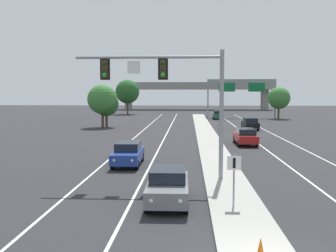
{
  "coord_description": "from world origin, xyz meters",
  "views": [
    {
      "loc": [
        -2.11,
        -11.11,
        5.04
      ],
      "look_at": [
        -3.2,
        9.52,
        3.2
      ],
      "focal_mm": 41.31,
      "sensor_mm": 36.0,
      "label": 1
    }
  ],
  "objects": [
    {
      "name": "car_receding_green",
      "position": [
        3.33,
        60.19,
        0.82
      ],
      "size": [
        1.85,
        4.48,
        1.58
      ],
      "color": "#195633",
      "rests_on": "ground"
    },
    {
      "name": "overpass_bridge",
      "position": [
        0.0,
        98.21,
        5.78
      ],
      "size": [
        42.4,
        6.4,
        7.65
      ],
      "color": "gray",
      "rests_on": "ground"
    },
    {
      "name": "tree_far_left_c",
      "position": [
        -14.23,
        42.84,
        3.96
      ],
      "size": [
        4.19,
        4.19,
        6.07
      ],
      "color": "#4C3823",
      "rests_on": "ground"
    },
    {
      "name": "edge_stripe_left",
      "position": [
        -8.0,
        25.0,
        0.0
      ],
      "size": [
        0.14,
        100.0,
        0.01
      ],
      "primitive_type": "cube",
      "color": "silver",
      "rests_on": "ground"
    },
    {
      "name": "car_oncoming_grey",
      "position": [
        -3.02,
        6.07,
        0.82
      ],
      "size": [
        1.86,
        4.49,
        1.58
      ],
      "color": "slate",
      "rests_on": "ground"
    },
    {
      "name": "lane_stripe_receding_center",
      "position": [
        4.7,
        25.0,
        0.0
      ],
      "size": [
        0.14,
        100.0,
        0.01
      ],
      "primitive_type": "cube",
      "color": "silver",
      "rests_on": "ground"
    },
    {
      "name": "tree_far_right_a",
      "position": [
        14.65,
        61.56,
        3.87
      ],
      "size": [
        4.1,
        4.1,
        5.93
      ],
      "color": "#4C3823",
      "rests_on": "ground"
    },
    {
      "name": "median_sign_post",
      "position": [
        -0.15,
        5.31,
        1.59
      ],
      "size": [
        0.6,
        0.1,
        2.2
      ],
      "color": "gray",
      "rests_on": "median_island"
    },
    {
      "name": "traffic_cone_median_nose",
      "position": [
        -0.02,
        -0.26,
        0.51
      ],
      "size": [
        0.36,
        0.36,
        0.74
      ],
      "color": "black",
      "rests_on": "median_island"
    },
    {
      "name": "highway_sign_gantry",
      "position": [
        8.2,
        64.77,
        6.16
      ],
      "size": [
        13.28,
        0.42,
        7.5
      ],
      "color": "gray",
      "rests_on": "ground"
    },
    {
      "name": "car_receding_black",
      "position": [
        6.15,
        40.75,
        0.82
      ],
      "size": [
        1.84,
        4.48,
        1.58
      ],
      "color": "black",
      "rests_on": "ground"
    },
    {
      "name": "car_receding_red",
      "position": [
        3.31,
        25.62,
        0.82
      ],
      "size": [
        1.87,
        4.49,
        1.58
      ],
      "color": "maroon",
      "rests_on": "ground"
    },
    {
      "name": "tree_far_left_b",
      "position": [
        -15.74,
        74.95,
        5.04
      ],
      "size": [
        5.33,
        5.33,
        7.71
      ],
      "color": "#4C3823",
      "rests_on": "ground"
    },
    {
      "name": "median_island",
      "position": [
        0.0,
        18.0,
        0.07
      ],
      "size": [
        2.4,
        110.0,
        0.15
      ],
      "primitive_type": "cube",
      "color": "#9E9B93",
      "rests_on": "ground"
    },
    {
      "name": "tree_far_left_a",
      "position": [
        -13.73,
        43.13,
        3.31
      ],
      "size": [
        3.51,
        3.51,
        5.08
      ],
      "color": "#4C3823",
      "rests_on": "ground"
    },
    {
      "name": "overhead_signal_mast",
      "position": [
        -2.95,
        10.57,
        5.37
      ],
      "size": [
        8.31,
        0.44,
        7.2
      ],
      "color": "gray",
      "rests_on": "median_island"
    },
    {
      "name": "lane_stripe_oncoming_center",
      "position": [
        -4.7,
        25.0,
        0.0
      ],
      "size": [
        0.14,
        100.0,
        0.01
      ],
      "primitive_type": "cube",
      "color": "silver",
      "rests_on": "ground"
    },
    {
      "name": "edge_stripe_right",
      "position": [
        8.0,
        25.0,
        0.0
      ],
      "size": [
        0.14,
        100.0,
        0.01
      ],
      "primitive_type": "cube",
      "color": "silver",
      "rests_on": "ground"
    },
    {
      "name": "car_oncoming_blue",
      "position": [
        -6.23,
        14.97,
        0.82
      ],
      "size": [
        1.86,
        4.49,
        1.58
      ],
      "color": "navy",
      "rests_on": "ground"
    }
  ]
}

